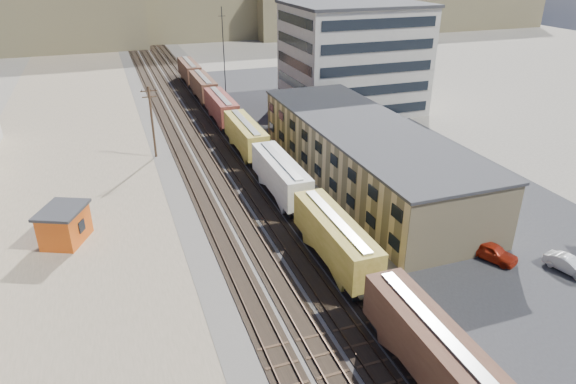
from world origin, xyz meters
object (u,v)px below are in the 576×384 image
object	(u,v)px
parked_car_white	(569,265)
utility_pole_north	(152,121)
freight_train	(261,153)
parked_car_red	(492,252)
parked_car_blue	(344,106)
maintenance_shed	(64,225)

from	to	relation	value
parked_car_white	utility_pole_north	bearing A→B (deg)	112.80
freight_train	parked_car_white	size ratio (longest dim) A/B	28.12
freight_train	parked_car_red	xyz separation A→B (m)	(14.21, -27.05, -1.99)
parked_car_white	parked_car_blue	distance (m)	53.98
utility_pole_north	maintenance_shed	size ratio (longest dim) A/B	1.63
freight_train	parked_car_red	bearing A→B (deg)	-62.28
utility_pole_north	maintenance_shed	distance (m)	23.69
utility_pole_north	parked_car_white	world-z (taller)	utility_pole_north
parked_car_white	parked_car_blue	xyz separation A→B (m)	(3.24, 53.88, 0.14)
utility_pole_north	parked_car_white	size ratio (longest dim) A/B	2.35
maintenance_shed	freight_train	bearing A→B (deg)	23.45
parked_car_white	parked_car_blue	size ratio (longest dim) A/B	0.70
maintenance_shed	parked_car_white	distance (m)	47.55
parked_car_white	maintenance_shed	bearing A→B (deg)	139.42
utility_pole_north	freight_train	bearing A→B (deg)	-40.58
parked_car_red	parked_car_white	bearing A→B (deg)	-63.92
freight_train	utility_pole_north	size ratio (longest dim) A/B	11.97
parked_car_red	parked_car_white	xyz separation A→B (m)	(5.09, -4.05, -0.10)
parked_car_red	parked_car_white	world-z (taller)	parked_car_red
utility_pole_north	parked_car_red	distance (m)	46.21
maintenance_shed	parked_car_red	xyz separation A→B (m)	(37.57, -16.92, -1.07)
utility_pole_north	parked_car_white	distance (m)	52.48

